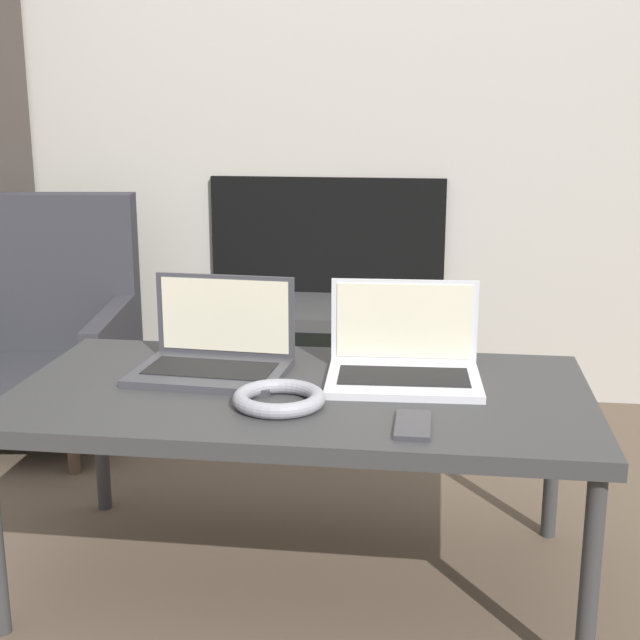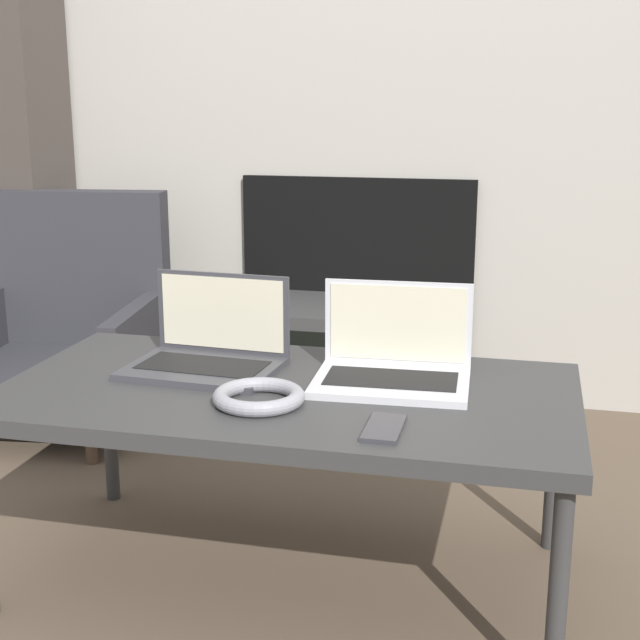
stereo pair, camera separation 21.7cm
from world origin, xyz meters
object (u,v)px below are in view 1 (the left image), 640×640
laptop_right (404,360)px  headphones (279,398)px  tv (319,359)px  laptop_left (215,353)px  armchair (33,328)px  phone (413,425)px

laptop_right → headphones: (-0.24, -0.22, -0.03)m
tv → laptop_left: bearing=-95.8°
laptop_left → laptop_right: same height
laptop_right → armchair: 1.47m
headphones → phone: headphones is taller
laptop_left → headphones: 0.29m
laptop_right → tv: 1.10m
tv → armchair: armchair is taller
laptop_right → tv: laptop_right is taller
laptop_right → armchair: armchair is taller
laptop_left → tv: (0.10, 1.00, -0.31)m
laptop_right → armchair: (-1.24, 0.77, -0.17)m
tv → phone: bearing=-74.7°
laptop_left → laptop_right: (0.43, 0.00, 0.00)m
phone → tv: phone is taller
laptop_right → armchair: size_ratio=0.46×
phone → armchair: bearing=139.7°
headphones → phone: bearing=-17.5°
laptop_left → phone: 0.55m
laptop_left → headphones: laptop_left is taller
phone → tv: 1.38m
headphones → armchair: size_ratio=0.25×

